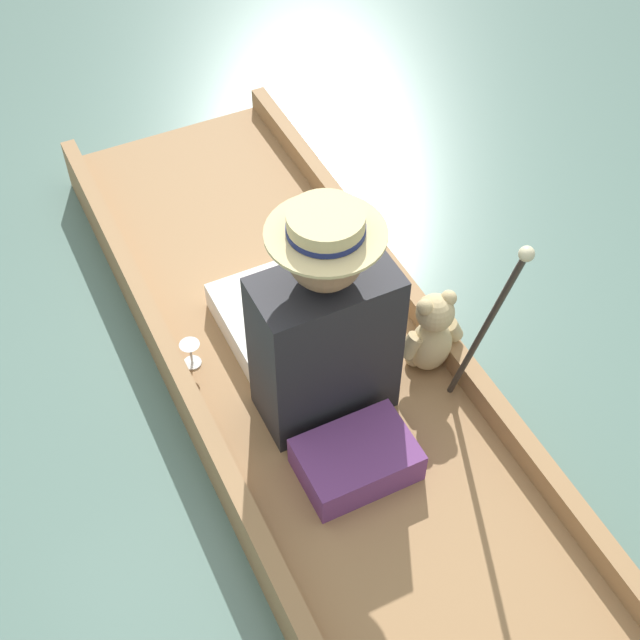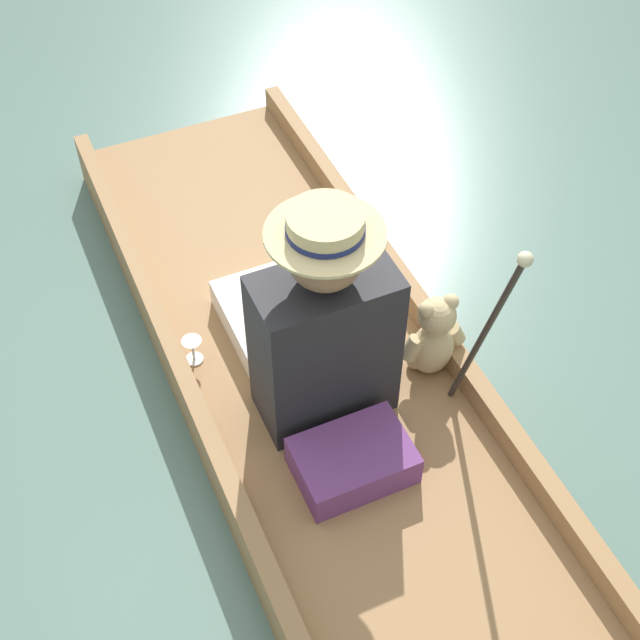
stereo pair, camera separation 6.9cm
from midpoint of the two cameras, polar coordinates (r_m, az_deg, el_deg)
ground_plane at (r=3.25m, az=0.13°, el=-4.22°), size 16.00×16.00×0.00m
punt_boat at (r=3.19m, az=0.13°, el=-3.36°), size 0.95×2.98×0.23m
seat_cushion at (r=2.83m, az=2.82°, el=-8.99°), size 0.36×0.25×0.12m
seated_person at (r=2.82m, az=0.38°, el=-0.33°), size 0.44×0.77×0.85m
teddy_bear at (r=3.02m, az=7.92°, el=-1.11°), size 0.25×0.15×0.36m
wine_glass at (r=3.11m, az=-7.55°, el=-1.66°), size 0.07×0.07×0.10m
walking_cane at (r=2.65m, az=11.57°, el=-0.17°), size 0.04×0.24×0.86m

